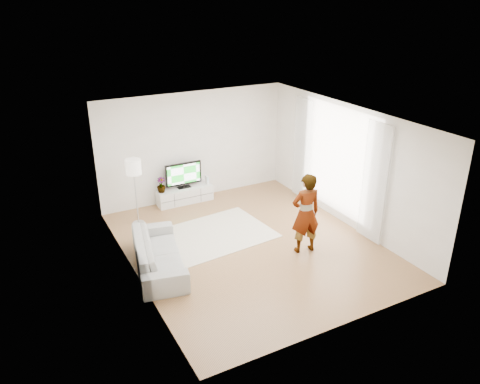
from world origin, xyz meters
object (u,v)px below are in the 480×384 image
television (183,174)px  rug (213,235)px  media_console (185,195)px  player (306,213)px  floor_lamp (134,170)px  sofa (158,253)px

television → rug: 2.14m
media_console → television: television is taller
player → floor_lamp: player is taller
floor_lamp → rug: bearing=-46.4°
sofa → player: bearing=-94.0°
player → television: bearing=-62.0°
media_console → rug: media_console is taller
media_console → player: player is taller
rug → floor_lamp: (-1.31, 1.37, 1.34)m
sofa → floor_lamp: 2.33m
television → rug: (-0.12, -1.99, -0.76)m
television → sofa: size_ratio=0.44×
media_console → television: size_ratio=1.51×
rug → sofa: bearing=-154.8°
sofa → television: bearing=-19.3°
sofa → floor_lamp: (0.20, 2.08, 1.02)m
floor_lamp → television: bearing=23.5°
media_console → player: (1.28, -3.49, 0.67)m
media_console → player: 3.78m
player → floor_lamp: bearing=-39.0°
television → sofa: bearing=-121.0°
rug → player: 2.24m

